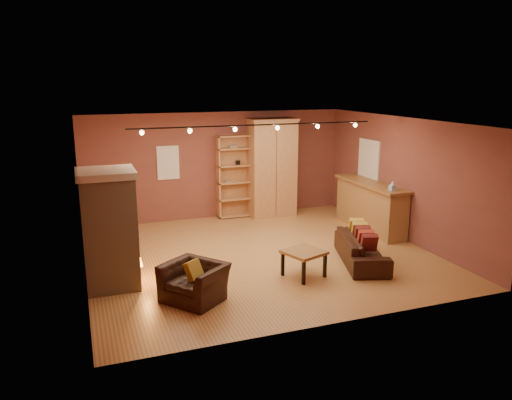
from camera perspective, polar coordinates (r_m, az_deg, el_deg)
name	(u,v)px	position (r m, az deg, el deg)	size (l,w,h in m)	color
floor	(260,255)	(10.63, 0.44, -6.28)	(7.00, 7.00, 0.00)	#A06B38
ceiling	(260,122)	(10.03, 0.47, 8.93)	(7.00, 7.00, 0.00)	brown
back_wall	(217,165)	(13.28, -4.47, 3.96)	(7.00, 0.02, 2.80)	brown
left_wall	(80,205)	(9.62, -19.47, -0.52)	(0.02, 6.50, 2.80)	brown
right_wall	(403,179)	(11.90, 16.46, 2.31)	(0.02, 6.50, 2.80)	brown
fireplace	(110,229)	(9.14, -16.36, -3.21)	(1.01, 0.98, 2.12)	tan
back_window	(168,163)	(12.95, -10.02, 4.22)	(0.56, 0.04, 0.86)	white
bookcase	(233,176)	(13.33, -2.64, 2.81)	(0.90, 0.35, 2.20)	tan
armoire	(272,167)	(13.43, 1.80, 3.75)	(1.29, 0.73, 2.62)	tan
bar_counter	(370,206)	(12.55, 12.94, -0.65)	(0.66, 2.48, 1.18)	#A97E4D
tissue_box	(392,186)	(11.64, 15.32, 1.52)	(0.14, 0.14, 0.23)	#8FBCE5
right_window	(369,159)	(12.97, 12.78, 4.56)	(0.05, 0.90, 1.00)	white
loveseat	(362,244)	(10.31, 11.99, -4.94)	(1.13, 1.99, 0.78)	black
armchair	(194,276)	(8.48, -7.10, -8.61)	(1.10, 1.16, 0.85)	black
coffee_table	(304,254)	(9.42, 5.50, -6.22)	(0.86, 0.86, 0.51)	olive
track_rail	(257,127)	(10.23, 0.07, 8.38)	(5.20, 0.09, 0.13)	black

